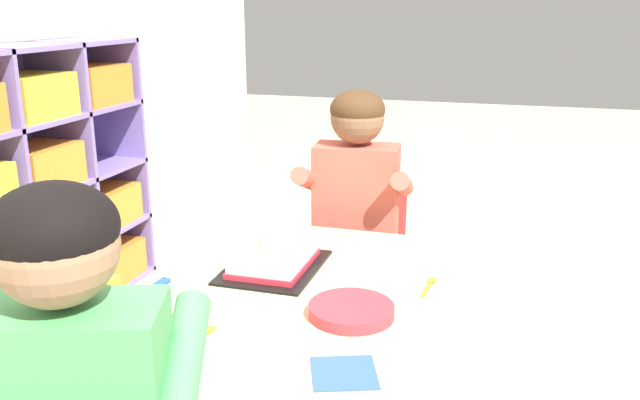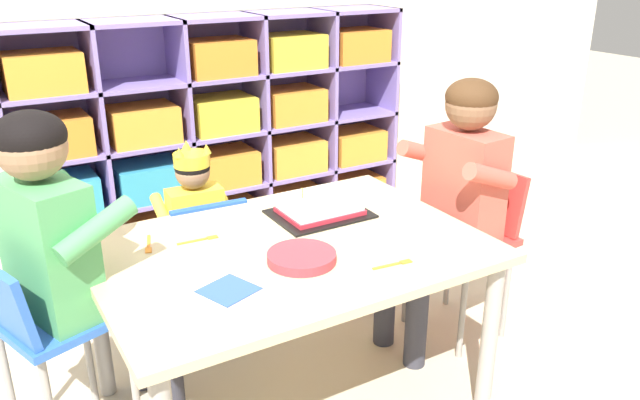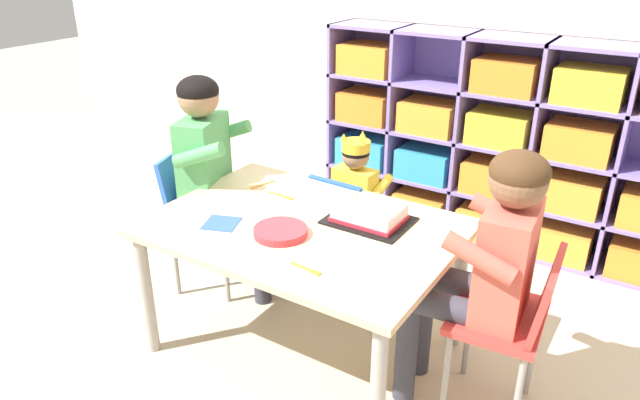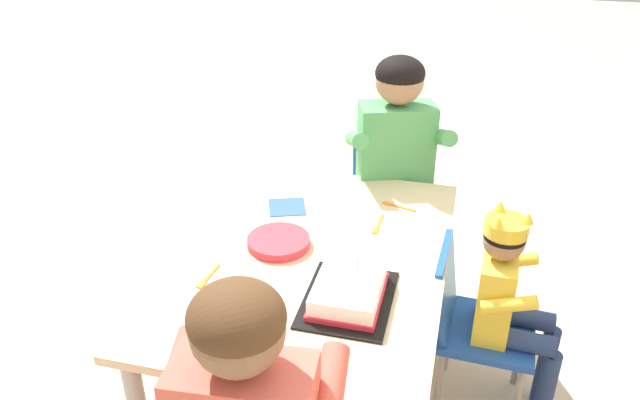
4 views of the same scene
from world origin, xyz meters
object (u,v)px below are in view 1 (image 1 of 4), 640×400
Objects in this scene: activity_table at (306,331)px; fork_by_napkin at (147,370)px; child_with_crown at (70,329)px; paper_plate_stack at (351,311)px; fork_scattered_mid_table at (201,338)px; classroom_chair_blue at (108,380)px; birthday_cake_on_tray at (274,258)px; guest_at_table_side at (353,205)px; fork_at_table_front_edge at (429,286)px; classroom_chair_guest_side at (357,250)px.

fork_by_napkin reaches higher than activity_table.
child_with_crown is 3.81× the size of paper_plate_stack.
classroom_chair_blue is at bearing -106.76° from fork_scattered_mid_table.
birthday_cake_on_tray is (0.31, -0.37, 0.28)m from classroom_chair_blue.
guest_at_table_side is 5.00× the size of paper_plate_stack.
paper_plate_stack is 0.28m from fork_at_table_front_edge.
birthday_cake_on_tray reaches higher than fork_at_table_front_edge.
paper_plate_stack reaches higher than fork_scattered_mid_table.
classroom_chair_blue is (-0.10, 0.53, -0.18)m from activity_table.
fork_scattered_mid_table is (-0.23, 0.18, 0.07)m from activity_table.
guest_at_table_side is at bearing 153.33° from classroom_chair_blue.
fork_scattered_mid_table is (-0.21, 0.30, -0.01)m from paper_plate_stack.
birthday_cake_on_tray is at bearing -178.47° from fork_scattered_mid_table.
child_with_crown is 6.06× the size of fork_at_table_front_edge.
birthday_cake_on_tray is 0.44m from fork_scattered_mid_table.
classroom_chair_blue is 4.54× the size of fork_scattered_mid_table.
child_with_crown is at bearing -66.01° from fork_at_table_front_edge.
classroom_chair_guest_side reaches higher than fork_scattered_mid_table.
fork_by_napkin is (-0.60, 0.51, 0.00)m from fork_at_table_front_edge.
fork_scattered_mid_table is at bearing 124.64° from paper_plate_stack.
activity_table is 0.85m from classroom_chair_guest_side.
child_with_crown is 0.76× the size of guest_at_table_side.
fork_scattered_mid_table reaches higher than activity_table.
fork_scattered_mid_table is (-0.14, -0.46, 0.11)m from child_with_crown.
classroom_chair_blue is 0.45m from fork_scattered_mid_table.
classroom_chair_blue reaches higher than fork_by_napkin.
fork_by_napkin is at bearing -34.53° from fork_at_table_front_edge.
classroom_chair_guest_side is at bearing 177.41° from fork_scattered_mid_table.
classroom_chair_blue is 1.06m from classroom_chair_guest_side.
fork_at_table_front_edge is (0.44, -0.46, 0.00)m from fork_scattered_mid_table.
child_with_crown is at bearing -89.72° from classroom_chair_blue.
guest_at_table_side is 0.63m from fork_at_table_front_edge.
classroom_chair_guest_side is 0.74m from fork_at_table_front_edge.
classroom_chair_blue is 4.67× the size of fork_at_table_front_edge.
fork_at_table_front_edge is at bearing 111.29° from child_with_crown.
activity_table is at bearing 80.28° from paper_plate_stack.
guest_at_table_side reaches higher than birthday_cake_on_tray.
child_with_crown is at bearing -129.90° from guest_at_table_side.
paper_plate_stack is at bearing 98.50° from child_with_crown.
birthday_cake_on_tray is at bearing 37.79° from activity_table.
classroom_chair_blue is 1.01m from guest_at_table_side.
guest_at_table_side is 0.53m from birthday_cake_on_tray.
fork_by_napkin is (-0.37, 0.35, -0.01)m from paper_plate_stack.
activity_table is at bearing -103.01° from fork_by_napkin.
fork_scattered_mid_table is at bearing -101.86° from guest_at_table_side.
fork_scattered_mid_table and fork_by_napkin have the same top height.
guest_at_table_side is (0.83, -0.59, 0.16)m from child_with_crown.
classroom_chair_blue is at bearing 130.25° from birthday_cake_on_tray.
child_with_crown is 1.17× the size of classroom_chair_guest_side.
fork_at_table_front_edge is (-0.00, -0.45, -0.03)m from birthday_cake_on_tray.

